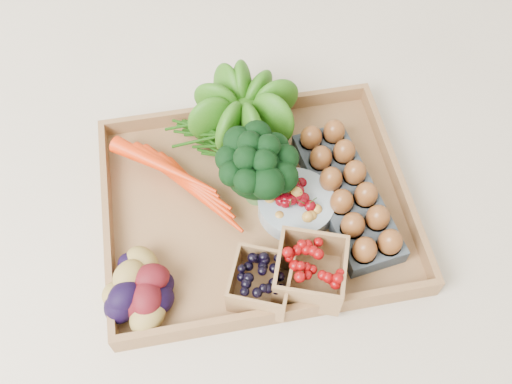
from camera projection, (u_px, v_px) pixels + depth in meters
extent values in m
plane|color=beige|center=(256.00, 209.00, 1.07)|extent=(4.00, 4.00, 0.00)
cube|color=olive|center=(256.00, 207.00, 1.06)|extent=(0.55, 0.45, 0.01)
sphere|color=#1A4A0B|center=(242.00, 107.00, 1.09)|extent=(0.14, 0.14, 0.14)
cylinder|color=#8C9EA5|center=(296.00, 205.00, 1.03)|extent=(0.14, 0.14, 0.04)
cube|color=#3A434A|center=(346.00, 196.00, 1.05)|extent=(0.14, 0.31, 0.03)
cube|color=black|center=(261.00, 282.00, 0.94)|extent=(0.13, 0.13, 0.07)
cube|color=#6E0406|center=(310.00, 271.00, 0.94)|extent=(0.15, 0.15, 0.08)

